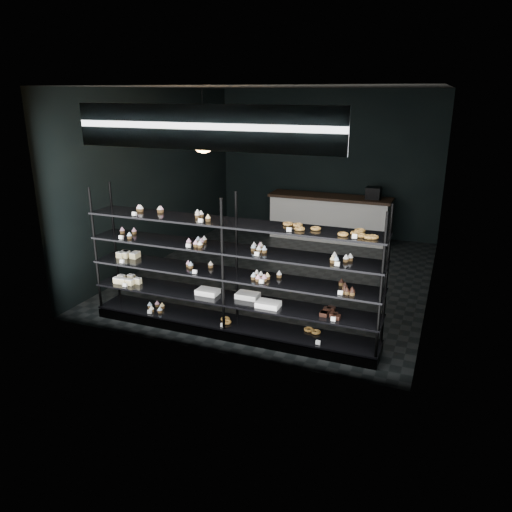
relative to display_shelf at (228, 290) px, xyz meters
name	(u,v)px	position (x,y,z in m)	size (l,w,h in m)	color
room	(284,186)	(-0.06, 2.45, 0.97)	(5.01, 6.01, 3.20)	black
display_shelf	(228,290)	(0.00, 0.00, 0.00)	(4.00, 0.50, 1.91)	black
signage	(202,127)	(-0.06, -0.48, 2.12)	(3.30, 0.05, 0.50)	#0C1540
pendant_lamp	(203,141)	(-0.81, 0.97, 1.82)	(0.34, 0.34, 0.90)	black
service_counter	(330,217)	(0.17, 4.95, -0.13)	(2.65, 0.65, 1.23)	beige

